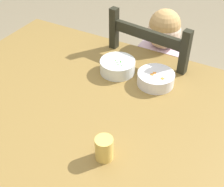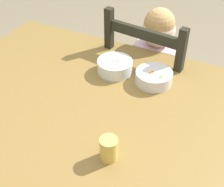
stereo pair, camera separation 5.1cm
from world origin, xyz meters
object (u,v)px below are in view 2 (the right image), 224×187
at_px(dining_table, 100,131).
at_px(spoon, 144,78).
at_px(dining_chair, 150,91).
at_px(child_figure, 153,67).
at_px(bowl_of_carrots, 154,77).
at_px(drinking_cup, 109,149).
at_px(bowl_of_peas, 115,66).

relative_size(dining_table, spoon, 10.88).
xyz_separation_m(dining_chair, child_figure, (0.01, -0.00, 0.17)).
height_order(dining_table, bowl_of_carrots, bowl_of_carrots).
bearing_deg(drinking_cup, bowl_of_carrots, 90.99).
relative_size(bowl_of_peas, drinking_cup, 1.85).
relative_size(dining_chair, bowl_of_peas, 5.98).
distance_m(dining_table, drinking_cup, 0.24).
height_order(bowl_of_carrots, drinking_cup, drinking_cup).
distance_m(child_figure, drinking_cup, 0.78).
height_order(dining_table, bowl_of_peas, bowl_of_peas).
bearing_deg(drinking_cup, dining_chair, 98.14).
height_order(dining_chair, spoon, dining_chair).
height_order(child_figure, drinking_cup, child_figure).
height_order(bowl_of_peas, spoon, bowl_of_peas).
bearing_deg(dining_table, dining_chair, 88.86).
bearing_deg(bowl_of_carrots, spoon, 169.15).
height_order(dining_chair, bowl_of_peas, dining_chair).
bearing_deg(dining_chair, spoon, -79.39).
distance_m(dining_table, spoon, 0.32).
height_order(child_figure, bowl_of_carrots, child_figure).
relative_size(dining_table, bowl_of_carrots, 9.46).
bearing_deg(bowl_of_peas, spoon, 3.60).
distance_m(child_figure, bowl_of_peas, 0.35).
xyz_separation_m(spoon, drinking_cup, (0.05, -0.47, 0.04)).
bearing_deg(bowl_of_peas, dining_table, -75.66).
xyz_separation_m(bowl_of_carrots, drinking_cup, (0.01, -0.46, 0.01)).
bearing_deg(bowl_of_peas, child_figure, 72.42).
distance_m(child_figure, spoon, 0.32).
bearing_deg(bowl_of_carrots, child_figure, 107.60).
height_order(dining_table, dining_chair, dining_chair).
bearing_deg(dining_table, drinking_cup, -54.15).
xyz_separation_m(child_figure, spoon, (0.05, -0.28, 0.13)).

